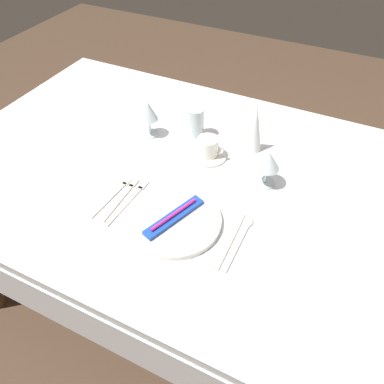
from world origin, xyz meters
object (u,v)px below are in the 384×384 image
(toothbrush_package, at_px, (174,217))
(dinner_knife, at_px, (229,241))
(fork_salad, at_px, (114,194))
(wine_glass_centre, at_px, (268,162))
(napkin_folded, at_px, (255,129))
(drink_tumbler, at_px, (195,124))
(wine_glass_left, at_px, (148,112))
(coffee_cup_left, at_px, (208,147))
(dinner_plate, at_px, (174,220))
(fork_outer, at_px, (129,200))
(spoon_soup, at_px, (241,236))
(fork_inner, at_px, (122,197))

(toothbrush_package, bearing_deg, dinner_knife, 1.65)
(toothbrush_package, xyz_separation_m, fork_salad, (-0.23, 0.02, -0.02))
(fork_salad, xyz_separation_m, dinner_knife, (0.40, -0.01, 0.00))
(wine_glass_centre, relative_size, napkin_folded, 0.73)
(fork_salad, xyz_separation_m, wine_glass_centre, (0.41, 0.26, 0.09))
(napkin_folded, bearing_deg, drink_tumbler, -176.61)
(wine_glass_left, bearing_deg, dinner_knife, -36.93)
(dinner_knife, height_order, coffee_cup_left, coffee_cup_left)
(dinner_plate, xyz_separation_m, wine_glass_centre, (0.19, 0.28, 0.08))
(dinner_plate, distance_m, fork_salad, 0.23)
(wine_glass_left, height_order, drink_tumbler, wine_glass_left)
(wine_glass_left, bearing_deg, fork_outer, -70.17)
(fork_outer, bearing_deg, dinner_knife, -2.25)
(dinner_knife, xyz_separation_m, spoon_soup, (0.03, 0.03, 0.00))
(wine_glass_left, bearing_deg, napkin_folded, 12.64)
(toothbrush_package, distance_m, fork_inner, 0.20)
(dinner_knife, bearing_deg, coffee_cup_left, 123.15)
(fork_inner, bearing_deg, fork_salad, -175.61)
(spoon_soup, bearing_deg, napkin_folded, 105.33)
(fork_inner, relative_size, wine_glass_centre, 1.59)
(fork_outer, relative_size, wine_glass_left, 1.56)
(toothbrush_package, xyz_separation_m, fork_outer, (-0.17, 0.02, -0.02))
(fork_inner, xyz_separation_m, coffee_cup_left, (0.16, 0.31, 0.04))
(spoon_soup, height_order, wine_glass_centre, wine_glass_centre)
(fork_outer, bearing_deg, wine_glass_centre, 36.25)
(fork_outer, relative_size, spoon_soup, 1.03)
(fork_inner, xyz_separation_m, drink_tumbler, (0.06, 0.40, 0.05))
(dinner_plate, distance_m, wine_glass_left, 0.46)
(fork_inner, distance_m, drink_tumbler, 0.41)
(dinner_plate, relative_size, dinner_knife, 1.27)
(toothbrush_package, distance_m, napkin_folded, 0.45)
(dinner_plate, height_order, wine_glass_left, wine_glass_left)
(toothbrush_package, relative_size, drink_tumbler, 1.85)
(coffee_cup_left, bearing_deg, fork_outer, -113.21)
(coffee_cup_left, xyz_separation_m, wine_glass_left, (-0.25, 0.03, 0.05))
(fork_outer, distance_m, wine_glass_left, 0.37)
(toothbrush_package, height_order, dinner_knife, toothbrush_package)
(wine_glass_centre, xyz_separation_m, wine_glass_left, (-0.47, 0.07, 0.01))
(wine_glass_centre, bearing_deg, fork_outer, -143.75)
(fork_outer, distance_m, fork_salad, 0.06)
(dinner_knife, distance_m, wine_glass_centre, 0.29)
(fork_outer, distance_m, fork_inner, 0.03)
(fork_outer, bearing_deg, fork_salad, -179.42)
(fork_salad, distance_m, dinner_knife, 0.40)
(wine_glass_left, xyz_separation_m, napkin_folded, (0.38, 0.08, -0.01))
(fork_outer, height_order, wine_glass_left, wine_glass_left)
(coffee_cup_left, bearing_deg, drink_tumbler, 134.64)
(dinner_plate, xyz_separation_m, toothbrush_package, (0.00, 0.00, 0.02))
(fork_outer, height_order, dinner_knife, same)
(fork_outer, relative_size, dinner_knife, 0.99)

